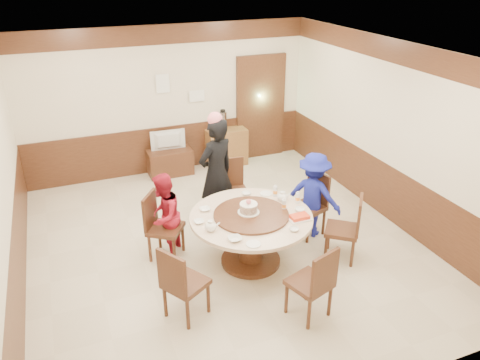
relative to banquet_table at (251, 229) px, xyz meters
name	(u,v)px	position (x,y,z in m)	size (l,w,h in m)	color
room	(223,178)	(-0.18, 0.57, 0.55)	(6.00, 6.04, 2.84)	beige
banquet_table	(251,229)	(0.00, 0.00, 0.00)	(1.65, 1.65, 0.78)	#462516
chair_0	(308,216)	(1.12, 0.38, -0.23)	(0.56, 0.56, 0.97)	#462516
chair_1	(234,200)	(0.25, 1.28, -0.23)	(0.48, 0.49, 0.97)	#462516
chair_2	(165,237)	(-1.07, 0.60, -0.23)	(0.61, 0.61, 0.97)	#462516
chair_3	(185,294)	(-1.14, -0.70, -0.23)	(0.61, 0.60, 0.97)	#462516
chair_4	(310,294)	(0.22, -1.24, -0.23)	(0.55, 0.56, 0.97)	#462516
chair_5	(342,239)	(1.23, -0.38, -0.23)	(0.62, 0.62, 0.97)	#462516
person_standing	(216,174)	(-0.08, 1.16, 0.35)	(0.65, 0.42, 1.77)	black
person_red	(164,216)	(-1.04, 0.64, 0.09)	(0.61, 0.47, 1.25)	#A31528
person_blue	(313,195)	(1.16, 0.35, 0.13)	(0.86, 0.49, 1.33)	#172097
birthday_cake	(249,208)	(-0.02, 0.04, 0.32)	(0.29, 0.29, 0.20)	white
teapot_left	(211,227)	(-0.62, -0.16, 0.28)	(0.17, 0.15, 0.13)	white
teapot_right	(282,197)	(0.57, 0.22, 0.28)	(0.17, 0.15, 0.13)	white
bowl_0	(205,209)	(-0.53, 0.37, 0.23)	(0.14, 0.14, 0.04)	white
bowl_1	(294,229)	(0.35, -0.55, 0.24)	(0.12, 0.12, 0.04)	white
bowl_2	(235,239)	(-0.42, -0.48, 0.24)	(0.17, 0.17, 0.04)	white
bowl_3	(300,210)	(0.66, -0.14, 0.24)	(0.14, 0.14, 0.04)	white
bowl_4	(199,222)	(-0.70, 0.08, 0.23)	(0.13, 0.13, 0.03)	white
bowl_5	(246,194)	(0.17, 0.58, 0.24)	(0.14, 0.14, 0.04)	white
saucer_near	(253,244)	(-0.25, -0.65, 0.22)	(0.18, 0.18, 0.01)	white
saucer_far	(266,194)	(0.45, 0.50, 0.22)	(0.18, 0.18, 0.01)	white
shrimp_platter	(300,217)	(0.55, -0.33, 0.24)	(0.30, 0.20, 0.06)	white
bottle_0	(284,205)	(0.47, -0.03, 0.30)	(0.06, 0.06, 0.16)	white
bottle_1	(298,198)	(0.74, 0.08, 0.30)	(0.06, 0.06, 0.16)	white
bottle_2	(275,191)	(0.54, 0.38, 0.30)	(0.06, 0.06, 0.16)	white
tv_stand	(170,162)	(-0.30, 3.31, -0.28)	(0.85, 0.45, 0.50)	#462516
television	(169,141)	(-0.30, 3.31, 0.16)	(0.67, 0.09, 0.38)	gray
side_cabinet	(227,147)	(0.89, 3.34, -0.16)	(0.80, 0.40, 0.75)	brown
thermos	(223,121)	(0.82, 3.34, 0.41)	(0.15, 0.15, 0.38)	silver
notice_left	(163,84)	(-0.29, 3.51, 1.22)	(0.25, 0.00, 0.35)	white
notice_right	(197,96)	(0.36, 3.51, 0.92)	(0.30, 0.00, 0.22)	white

